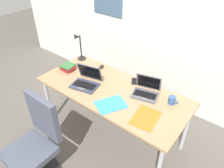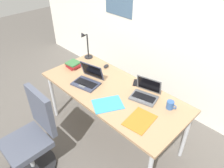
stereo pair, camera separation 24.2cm
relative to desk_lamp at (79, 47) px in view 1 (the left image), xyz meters
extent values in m
plane|color=#56514C|center=(0.80, -0.28, -0.94)|extent=(12.00, 12.00, 0.00)
cube|color=silver|center=(0.80, 0.82, 0.36)|extent=(6.00, 0.12, 2.60)
cube|color=#9E7A56|center=(0.80, -0.28, -0.21)|extent=(1.80, 0.80, 0.03)
cylinder|color=#B2B5BA|center=(-0.04, -0.62, -0.58)|extent=(0.04, 0.04, 0.71)
cylinder|color=#B2B5BA|center=(-0.04, 0.06, -0.58)|extent=(0.04, 0.04, 0.71)
cylinder|color=#B2B5BA|center=(1.64, 0.06, -0.58)|extent=(0.04, 0.04, 0.71)
cylinder|color=black|center=(0.00, 0.03, -0.19)|extent=(0.12, 0.12, 0.02)
cylinder|color=black|center=(0.00, 0.03, -0.01)|extent=(0.02, 0.02, 0.34)
cylinder|color=black|center=(0.00, -0.01, 0.16)|extent=(0.01, 0.08, 0.01)
cone|color=black|center=(0.00, -0.05, 0.16)|extent=(0.07, 0.09, 0.09)
cube|color=#33384C|center=(0.51, -0.43, -0.19)|extent=(0.35, 0.28, 0.02)
cube|color=black|center=(0.51, -0.43, -0.18)|extent=(0.29, 0.18, 0.00)
cube|color=#595B60|center=(0.52, -0.50, -0.18)|extent=(0.10, 0.07, 0.00)
cube|color=#33384C|center=(0.48, -0.30, -0.07)|extent=(0.32, 0.13, 0.21)
cube|color=black|center=(0.48, -0.30, -0.07)|extent=(0.28, 0.11, 0.17)
cube|color=#515459|center=(1.16, -0.14, -0.19)|extent=(0.32, 0.26, 0.02)
cube|color=black|center=(1.16, -0.14, -0.18)|extent=(0.27, 0.17, 0.00)
cube|color=#595B60|center=(1.18, -0.21, -0.18)|extent=(0.09, 0.06, 0.00)
cube|color=#515459|center=(1.13, -0.03, -0.08)|extent=(0.29, 0.12, 0.19)
cube|color=black|center=(1.13, -0.03, -0.08)|extent=(0.26, 0.10, 0.16)
ellipsoid|color=black|center=(0.38, 0.02, -0.18)|extent=(0.08, 0.11, 0.03)
cube|color=black|center=(0.91, 0.02, -0.19)|extent=(0.13, 0.15, 0.01)
cube|color=maroon|center=(0.07, -0.29, -0.19)|extent=(0.16, 0.15, 0.02)
cube|color=maroon|center=(0.06, -0.29, -0.16)|extent=(0.20, 0.13, 0.03)
cube|color=#336638|center=(0.07, -0.29, -0.13)|extent=(0.18, 0.18, 0.02)
cube|color=#338CC6|center=(0.96, -0.49, -0.19)|extent=(0.35, 0.38, 0.01)
cube|color=orange|center=(1.35, -0.44, -0.19)|extent=(0.27, 0.34, 0.01)
cylinder|color=#2D518C|center=(1.45, -0.08, -0.15)|extent=(0.08, 0.08, 0.09)
torus|color=#2D518C|center=(1.50, -0.08, -0.15)|extent=(0.05, 0.01, 0.05)
cylinder|color=#A5A8AD|center=(0.53, -1.29, -0.73)|extent=(0.05, 0.05, 0.34)
cube|color=#474C5B|center=(0.53, -1.29, -0.52)|extent=(0.44, 0.44, 0.07)
cube|color=#474C5B|center=(0.53, -1.04, -0.21)|extent=(0.42, 0.06, 0.48)
camera|label=1|loc=(2.02, -1.82, 1.29)|focal=33.97mm
camera|label=2|loc=(2.20, -1.66, 1.29)|focal=33.97mm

